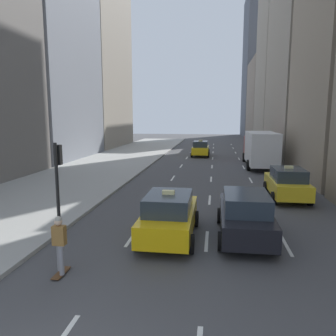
{
  "coord_description": "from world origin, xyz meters",
  "views": [
    {
      "loc": [
        2.82,
        -3.51,
        4.52
      ],
      "look_at": [
        0.33,
        13.81,
        1.74
      ],
      "focal_mm": 35.0,
      "sensor_mm": 36.0,
      "label": 1
    }
  ],
  "objects_px": {
    "taxi_third": "(169,215)",
    "sedan_black_near": "(245,214)",
    "skateboarder": "(60,243)",
    "traffic_light_pole": "(58,175)",
    "box_truck": "(260,148)",
    "taxi_second": "(287,183)",
    "taxi_lead": "(201,148)"
  },
  "relations": [
    {
      "from": "taxi_lead",
      "to": "skateboarder",
      "type": "relative_size",
      "value": 2.52
    },
    {
      "from": "box_truck",
      "to": "skateboarder",
      "type": "distance_m",
      "value": 23.24
    },
    {
      "from": "taxi_lead",
      "to": "taxi_second",
      "type": "xyz_separation_m",
      "value": [
        5.6,
        -18.9,
        0.0
      ]
    },
    {
      "from": "taxi_second",
      "to": "skateboarder",
      "type": "xyz_separation_m",
      "value": [
        -8.29,
        -10.08,
        0.08
      ]
    },
    {
      "from": "box_truck",
      "to": "traffic_light_pole",
      "type": "bearing_deg",
      "value": -116.54
    },
    {
      "from": "taxi_lead",
      "to": "taxi_third",
      "type": "relative_size",
      "value": 1.0
    },
    {
      "from": "box_truck",
      "to": "taxi_lead",
      "type": "bearing_deg",
      "value": 127.56
    },
    {
      "from": "taxi_second",
      "to": "taxi_third",
      "type": "distance_m",
      "value": 8.79
    },
    {
      "from": "taxi_third",
      "to": "sedan_black_near",
      "type": "height_order",
      "value": "taxi_third"
    },
    {
      "from": "taxi_third",
      "to": "box_truck",
      "type": "height_order",
      "value": "box_truck"
    },
    {
      "from": "taxi_lead",
      "to": "skateboarder",
      "type": "height_order",
      "value": "taxi_lead"
    },
    {
      "from": "taxi_third",
      "to": "sedan_black_near",
      "type": "distance_m",
      "value": 2.84
    },
    {
      "from": "sedan_black_near",
      "to": "box_truck",
      "type": "relative_size",
      "value": 0.56
    },
    {
      "from": "taxi_third",
      "to": "skateboarder",
      "type": "relative_size",
      "value": 2.52
    },
    {
      "from": "box_truck",
      "to": "taxi_third",
      "type": "bearing_deg",
      "value": -106.92
    },
    {
      "from": "taxi_second",
      "to": "traffic_light_pole",
      "type": "distance_m",
      "value": 12.24
    },
    {
      "from": "taxi_third",
      "to": "taxi_second",
      "type": "bearing_deg",
      "value": 50.45
    },
    {
      "from": "sedan_black_near",
      "to": "box_truck",
      "type": "xyz_separation_m",
      "value": [
        2.8,
        17.93,
        0.82
      ]
    },
    {
      "from": "taxi_third",
      "to": "traffic_light_pole",
      "type": "relative_size",
      "value": 1.22
    },
    {
      "from": "taxi_second",
      "to": "sedan_black_near",
      "type": "relative_size",
      "value": 0.93
    },
    {
      "from": "skateboarder",
      "to": "traffic_light_pole",
      "type": "relative_size",
      "value": 0.48
    },
    {
      "from": "taxi_lead",
      "to": "sedan_black_near",
      "type": "height_order",
      "value": "taxi_lead"
    },
    {
      "from": "taxi_lead",
      "to": "skateboarder",
      "type": "distance_m",
      "value": 29.11
    },
    {
      "from": "taxi_second",
      "to": "sedan_black_near",
      "type": "height_order",
      "value": "taxi_second"
    },
    {
      "from": "traffic_light_pole",
      "to": "box_truck",
      "type": "bearing_deg",
      "value": 63.46
    },
    {
      "from": "box_truck",
      "to": "skateboarder",
      "type": "relative_size",
      "value": 4.81
    },
    {
      "from": "taxi_second",
      "to": "box_truck",
      "type": "relative_size",
      "value": 0.52
    },
    {
      "from": "taxi_lead",
      "to": "box_truck",
      "type": "bearing_deg",
      "value": -52.44
    },
    {
      "from": "traffic_light_pole",
      "to": "taxi_third",
      "type": "bearing_deg",
      "value": 10.29
    },
    {
      "from": "sedan_black_near",
      "to": "box_truck",
      "type": "bearing_deg",
      "value": 81.12
    },
    {
      "from": "box_truck",
      "to": "sedan_black_near",
      "type": "bearing_deg",
      "value": -98.88
    },
    {
      "from": "sedan_black_near",
      "to": "traffic_light_pole",
      "type": "xyz_separation_m",
      "value": [
        -6.75,
        -1.19,
        1.52
      ]
    }
  ]
}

